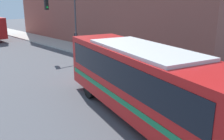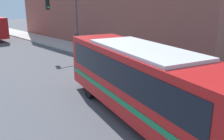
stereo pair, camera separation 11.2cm
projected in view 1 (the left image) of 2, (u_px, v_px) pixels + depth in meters
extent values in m
plane|color=#515156|center=(155.00, 111.00, 11.79)|extent=(120.00, 120.00, 0.00)
cube|color=#B7B2A8|center=(53.00, 43.00, 29.90)|extent=(3.21, 70.00, 0.12)
cube|color=red|center=(142.00, 80.00, 10.67)|extent=(5.09, 10.68, 2.61)
cube|color=black|center=(143.00, 69.00, 10.54)|extent=(4.91, 9.89, 1.10)
cube|color=#197F4C|center=(142.00, 93.00, 10.82)|extent=(5.02, 10.29, 0.24)
cube|color=silver|center=(143.00, 49.00, 10.30)|extent=(3.70, 6.11, 0.16)
cylinder|color=black|center=(126.00, 82.00, 14.24)|extent=(0.54, 1.09, 1.05)
cylinder|color=black|center=(89.00, 88.00, 13.23)|extent=(0.54, 1.09, 1.05)
cylinder|color=black|center=(211.00, 129.00, 9.09)|extent=(0.54, 1.09, 1.05)
cylinder|color=red|center=(176.00, 72.00, 16.61)|extent=(0.26, 0.26, 0.53)
sphere|color=red|center=(176.00, 67.00, 16.51)|extent=(0.25, 0.25, 0.25)
cylinder|color=red|center=(178.00, 72.00, 16.50)|extent=(0.12, 0.16, 0.12)
cylinder|color=#47474C|center=(76.00, 25.00, 24.34)|extent=(0.16, 0.16, 5.10)
cube|color=black|center=(46.00, 5.00, 21.85)|extent=(0.30, 0.24, 0.90)
sphere|color=#19D83F|center=(47.00, 7.00, 21.81)|extent=(0.18, 0.18, 0.18)
cylinder|color=#47474C|center=(108.00, 53.00, 21.29)|extent=(0.06, 0.06, 1.03)
cylinder|color=#4C4C51|center=(108.00, 46.00, 21.12)|extent=(0.14, 0.14, 0.22)
cylinder|color=slate|center=(76.00, 44.00, 26.28)|extent=(0.28, 0.28, 0.83)
cylinder|color=black|center=(76.00, 37.00, 26.07)|extent=(0.34, 0.34, 0.69)
sphere|color=tan|center=(76.00, 32.00, 25.95)|extent=(0.23, 0.23, 0.23)
cylinder|color=slate|center=(135.00, 57.00, 20.44)|extent=(0.28, 0.28, 0.81)
cylinder|color=black|center=(136.00, 48.00, 20.24)|extent=(0.34, 0.34, 0.67)
sphere|color=tan|center=(136.00, 42.00, 20.12)|extent=(0.22, 0.22, 0.22)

